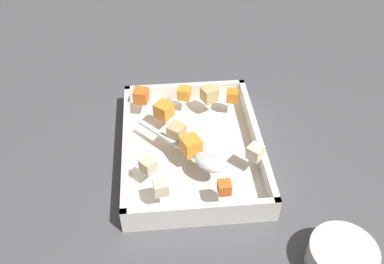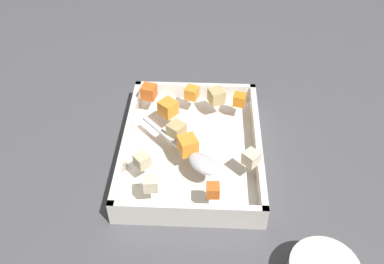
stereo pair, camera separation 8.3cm
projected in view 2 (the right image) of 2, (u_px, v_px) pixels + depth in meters
ground_plane at (194, 160)px, 0.86m from camera, size 4.00×4.00×0.00m
baking_dish at (192, 149)px, 0.87m from camera, size 0.36×0.27×0.05m
carrot_chunk_rim_edge at (168, 108)px, 0.88m from camera, size 0.04×0.04×0.03m
carrot_chunk_mid_right at (239, 99)px, 0.91m from camera, size 0.03×0.03×0.02m
carrot_chunk_center at (188, 145)px, 0.80m from camera, size 0.04×0.04×0.03m
carrot_chunk_far_left at (213, 190)px, 0.72m from camera, size 0.02×0.02×0.02m
carrot_chunk_corner_ne at (149, 92)px, 0.92m from camera, size 0.04×0.04×0.03m
carrot_chunk_heap_side at (192, 93)px, 0.92m from camera, size 0.03×0.03×0.03m
potato_chunk_heap_top at (216, 96)px, 0.91m from camera, size 0.04×0.04×0.03m
potato_chunk_corner_se at (251, 158)px, 0.78m from camera, size 0.04×0.04×0.03m
potato_chunk_near_spoon at (176, 130)px, 0.83m from camera, size 0.04×0.04×0.03m
potato_chunk_front_center at (142, 161)px, 0.77m from camera, size 0.03×0.03×0.02m
potato_chunk_near_right at (150, 183)px, 0.73m from camera, size 0.03×0.03×0.03m
serving_spoon at (198, 160)px, 0.78m from camera, size 0.17×0.16×0.02m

